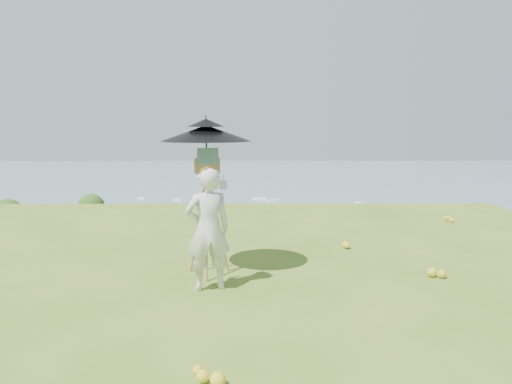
{
  "coord_description": "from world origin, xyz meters",
  "views": [
    {
      "loc": [
        0.82,
        -5.66,
        2.09
      ],
      "look_at": [
        0.89,
        3.39,
        0.81
      ],
      "focal_mm": 35.0,
      "sensor_mm": 36.0,
      "label": 1
    }
  ],
  "objects": [
    {
      "name": "bay_water",
      "position": [
        0.0,
        240.0,
        -34.0
      ],
      "size": [
        700.0,
        700.0,
        0.0
      ],
      "primitive_type": "plane",
      "color": "#7194A2",
      "rests_on": "ground"
    },
    {
      "name": "painter_cap",
      "position": [
        0.27,
        0.39,
        1.49
      ],
      "size": [
        0.26,
        0.29,
        0.1
      ],
      "primitive_type": null,
      "rotation": [
        0.0,
        0.0,
        0.26
      ],
      "color": "#C16A75",
      "rests_on": "painter"
    },
    {
      "name": "sun_umbrella",
      "position": [
        0.21,
        1.03,
        1.8
      ],
      "size": [
        1.6,
        1.6,
        0.74
      ],
      "primitive_type": null,
      "rotation": [
        0.0,
        0.0,
        0.42
      ],
      "color": "black",
      "rests_on": "field_easel"
    },
    {
      "name": "ground",
      "position": [
        0.0,
        0.0,
        0.0
      ],
      "size": [
        14.0,
        14.0,
        0.0
      ],
      "primitive_type": "plane",
      "color": "#4B6F1F",
      "rests_on": "ground"
    },
    {
      "name": "harbor_town",
      "position": [
        0.0,
        75.0,
        -29.5
      ],
      "size": [
        110.0,
        22.0,
        5.0
      ],
      "primitive_type": null,
      "color": "silver",
      "rests_on": "shoreline_tier"
    },
    {
      "name": "wildflowers",
      "position": [
        0.0,
        0.25,
        0.06
      ],
      "size": [
        10.0,
        10.5,
        0.12
      ],
      "primitive_type": null,
      "color": "yellow",
      "rests_on": "ground"
    },
    {
      "name": "shoreline_tier",
      "position": [
        0.0,
        75.0,
        -36.0
      ],
      "size": [
        170.0,
        28.0,
        8.0
      ],
      "primitive_type": "cube",
      "color": "#695F54",
      "rests_on": "bay_water"
    },
    {
      "name": "field_easel",
      "position": [
        0.22,
        1.0,
        0.87
      ],
      "size": [
        0.83,
        0.83,
        1.75
      ],
      "primitive_type": null,
      "rotation": [
        0.0,
        0.0,
        0.29
      ],
      "color": "#A27743",
      "rests_on": "ground"
    },
    {
      "name": "moored_boats",
      "position": [
        -12.5,
        161.0,
        -33.65
      ],
      "size": [
        140.0,
        140.0,
        0.7
      ],
      "primitive_type": null,
      "color": "white",
      "rests_on": "bay_water"
    },
    {
      "name": "slope_trees",
      "position": [
        0.0,
        35.0,
        -15.0
      ],
      "size": [
        110.0,
        50.0,
        6.0
      ],
      "primitive_type": null,
      "color": "#234916",
      "rests_on": "forest_slope"
    },
    {
      "name": "peninsula",
      "position": [
        -75.0,
        155.0,
        -29.0
      ],
      "size": [
        90.0,
        60.0,
        12.0
      ],
      "primitive_type": null,
      "color": "#19380F",
      "rests_on": "bay_water"
    },
    {
      "name": "painter",
      "position": [
        0.27,
        0.39,
        0.77
      ],
      "size": [
        0.64,
        0.5,
        1.53
      ],
      "primitive_type": "imported",
      "rotation": [
        0.0,
        0.0,
        3.42
      ],
      "color": "beige",
      "rests_on": "ground"
    }
  ]
}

